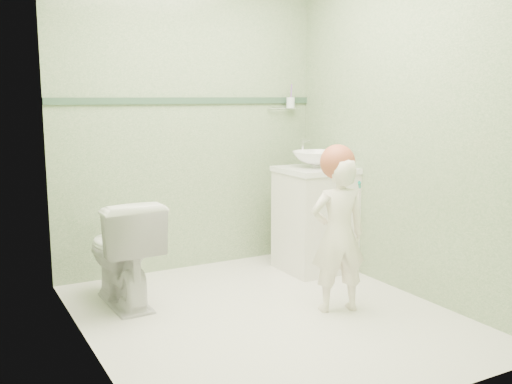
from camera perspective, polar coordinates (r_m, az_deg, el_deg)
ground at (r=3.79m, az=1.11°, el=-12.05°), size 2.50×2.50×0.00m
room_shell at (r=3.53m, az=1.18°, el=6.39°), size 2.50×2.54×2.40m
trim_stripe at (r=4.64m, az=-6.55°, el=8.90°), size 2.20×0.02×0.05m
vanity at (r=4.67m, az=5.81°, el=-2.82°), size 0.52×0.50×0.80m
counter at (r=4.60m, az=5.89°, el=2.17°), size 0.54×0.52×0.04m
basin at (r=4.59m, az=5.91°, el=3.21°), size 0.37×0.37×0.13m
faucet at (r=4.74m, az=4.65°, el=4.39°), size 0.03×0.13×0.18m
cup_holder at (r=5.00m, az=3.33°, el=8.73°), size 0.26×0.07×0.21m
toilet at (r=3.99m, az=-13.02°, el=-5.73°), size 0.43×0.72×0.72m
toddler at (r=3.77m, az=8.08°, el=-4.21°), size 0.42×0.33×1.01m
hair_cap at (r=3.71m, az=8.02°, el=2.93°), size 0.22×0.22×0.22m
teal_toothbrush at (r=3.62m, az=10.01°, el=0.79°), size 0.11×0.14×0.08m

